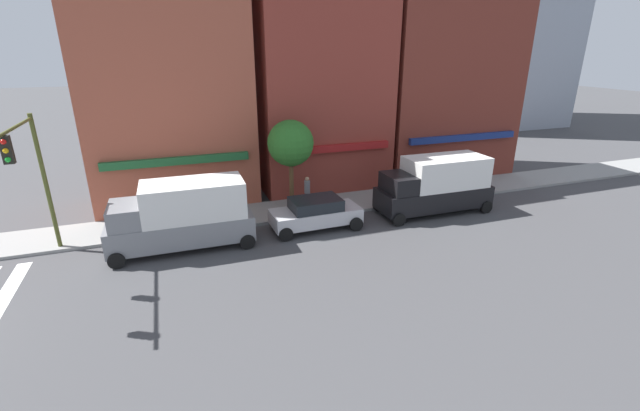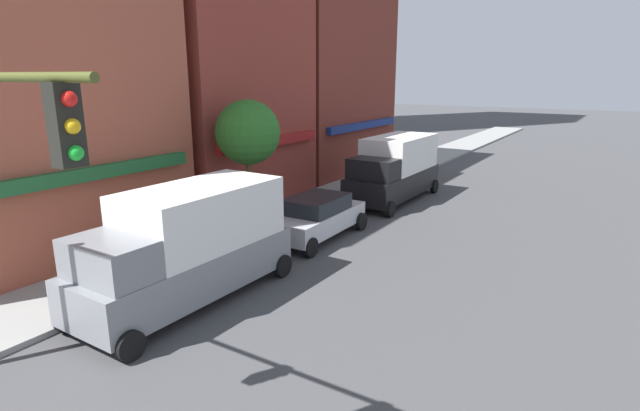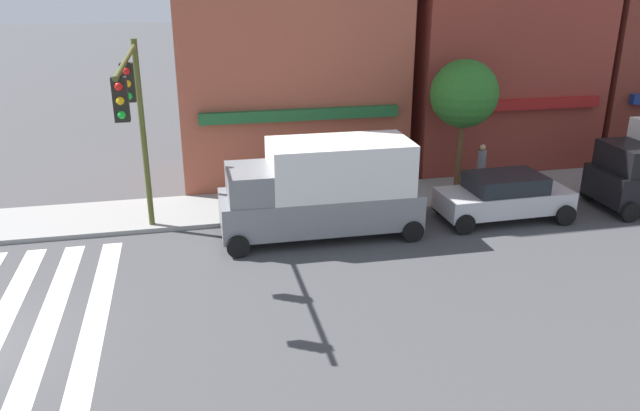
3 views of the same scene
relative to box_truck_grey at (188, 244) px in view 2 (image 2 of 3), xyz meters
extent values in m
cube|color=#9E4C38|center=(0.11, 6.80, 5.86)|extent=(8.63, 5.00, 14.89)
cube|color=#1E592D|center=(0.11, 4.15, 1.41)|extent=(7.34, 0.30, 0.40)
cube|color=maroon|center=(8.93, 6.80, 4.96)|extent=(7.82, 5.00, 13.09)
cube|color=maroon|center=(8.93, 4.15, 1.41)|extent=(6.65, 0.30, 0.40)
cube|color=maroon|center=(17.79, 6.80, 4.53)|extent=(9.30, 5.00, 12.23)
cube|color=navy|center=(17.79, 4.15, 1.41)|extent=(7.91, 0.30, 0.40)
cube|color=black|center=(-5.32, -4.05, 3.72)|extent=(0.32, 0.24, 0.95)
sphere|color=red|center=(-5.32, -4.18, 4.01)|extent=(0.18, 0.18, 0.18)
sphere|color=#EAAD14|center=(-5.32, -4.18, 3.71)|extent=(0.18, 0.18, 0.18)
sphere|color=green|center=(-5.32, -4.18, 3.41)|extent=(0.18, 0.18, 0.18)
cube|color=slate|center=(-0.09, 0.00, -0.70)|extent=(6.22, 2.26, 1.10)
cube|color=silver|center=(0.53, 0.00, 0.65)|extent=(4.36, 2.25, 1.60)
cube|color=slate|center=(-2.07, 0.00, 0.30)|extent=(1.76, 2.11, 0.90)
cylinder|color=black|center=(-2.78, 1.10, -1.25)|extent=(0.68, 0.22, 0.68)
cylinder|color=black|center=(-2.78, -1.10, -1.25)|extent=(0.68, 0.22, 0.68)
cylinder|color=black|center=(2.60, 1.10, -1.25)|extent=(0.68, 0.22, 0.68)
cylinder|color=black|center=(2.60, -1.10, -1.25)|extent=(0.68, 0.22, 0.68)
cube|color=#B7B7BC|center=(6.21, 0.00, -0.90)|extent=(4.44, 1.91, 0.70)
cube|color=black|center=(6.21, 0.00, -0.27)|extent=(2.46, 1.72, 0.55)
cylinder|color=black|center=(4.42, 0.90, -1.25)|extent=(0.68, 0.22, 0.68)
cylinder|color=black|center=(4.42, -0.90, -1.25)|extent=(0.68, 0.22, 0.68)
cylinder|color=black|center=(8.01, 0.90, -1.25)|extent=(0.68, 0.22, 0.68)
cylinder|color=black|center=(8.01, -0.90, -1.25)|extent=(0.68, 0.22, 0.68)
cube|color=black|center=(12.97, 0.00, -0.70)|extent=(6.22, 2.25, 1.10)
cube|color=silver|center=(13.59, 0.00, 0.65)|extent=(4.36, 2.23, 1.60)
cube|color=black|center=(10.99, 0.00, 0.30)|extent=(1.75, 2.10, 0.90)
cylinder|color=black|center=(10.28, 1.10, -1.25)|extent=(0.68, 0.22, 0.68)
cylinder|color=black|center=(10.28, -1.10, -1.25)|extent=(0.68, 0.22, 0.68)
cylinder|color=black|center=(15.67, 1.10, -1.25)|extent=(0.68, 0.22, 0.68)
cylinder|color=black|center=(15.67, -1.10, -1.25)|extent=(0.68, 0.22, 0.68)
cylinder|color=#23232D|center=(6.63, 2.59, -1.01)|extent=(0.26, 0.26, 0.85)
cylinder|color=slate|center=(6.63, 2.59, -0.24)|extent=(0.32, 0.32, 0.70)
sphere|color=tan|center=(6.63, 2.59, 0.22)|extent=(0.22, 0.22, 0.22)
cylinder|color=red|center=(-1.50, 1.70, -1.11)|extent=(0.20, 0.20, 0.65)
sphere|color=red|center=(-1.50, 1.70, -0.71)|extent=(0.24, 0.24, 0.24)
cylinder|color=brown|center=(5.81, 2.80, -0.05)|extent=(0.24, 0.24, 2.78)
sphere|color=#286623|center=(5.81, 2.80, 2.20)|extent=(2.44, 2.44, 2.44)
camera|label=1|loc=(-0.20, -18.52, 6.95)|focal=24.00mm
camera|label=2|loc=(-8.57, -9.53, 4.26)|focal=28.00mm
camera|label=3|loc=(-4.00, -17.85, 6.23)|focal=35.00mm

